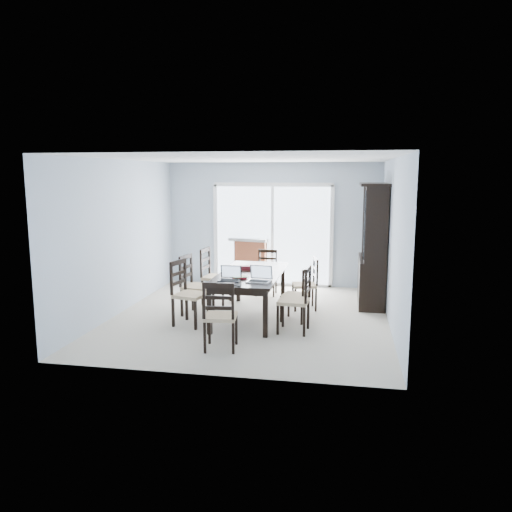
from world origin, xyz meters
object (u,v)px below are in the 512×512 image
(chair_left_far, at_px, (211,269))
(laptop_silver, at_px, (259,278))
(chair_end_near, at_px, (220,309))
(hot_tub, at_px, (240,255))
(chair_right_near, at_px, (300,292))
(chair_left_near, at_px, (185,286))
(chair_left_mid, at_px, (192,278))
(chair_right_far, at_px, (310,278))
(laptop_dark, at_px, (229,277))
(cell_phone, at_px, (237,286))
(dining_table, at_px, (250,277))
(game_box, at_px, (248,268))
(chair_end_far, at_px, (267,267))
(chair_right_mid, at_px, (301,288))
(china_hutch, at_px, (373,246))

(chair_left_far, distance_m, laptop_silver, 1.90)
(chair_end_near, xyz_separation_m, hot_tub, (-0.81, 5.01, -0.09))
(chair_left_far, relative_size, chair_right_near, 1.01)
(chair_left_near, xyz_separation_m, chair_left_mid, (-0.06, 0.58, -0.01))
(chair_right_far, height_order, laptop_dark, chair_right_far)
(chair_right_far, xyz_separation_m, cell_phone, (-0.92, -1.69, 0.20))
(chair_left_far, bearing_deg, laptop_silver, 43.78)
(laptop_dark, xyz_separation_m, cell_phone, (0.19, -0.32, -0.05))
(dining_table, bearing_deg, chair_left_mid, -179.73)
(game_box, distance_m, hot_tub, 3.19)
(chair_right_far, xyz_separation_m, chair_end_far, (-0.91, 0.98, -0.02))
(chair_left_mid, distance_m, chair_left_far, 0.82)
(chair_right_mid, relative_size, chair_right_far, 0.97)
(chair_left_mid, bearing_deg, game_box, 115.81)
(chair_right_far, relative_size, hot_tub, 0.48)
(china_hutch, bearing_deg, laptop_dark, -138.86)
(hot_tub, bearing_deg, chair_end_far, -61.32)
(chair_left_mid, bearing_deg, chair_right_near, 80.29)
(chair_right_near, height_order, chair_right_mid, chair_right_near)
(chair_left_far, distance_m, chair_right_far, 1.82)
(laptop_silver, relative_size, game_box, 1.38)
(chair_right_near, bearing_deg, chair_end_near, 139.99)
(chair_left_far, relative_size, laptop_silver, 3.16)
(chair_right_mid, xyz_separation_m, chair_end_near, (-0.93, -1.58, 0.05))
(laptop_silver, bearing_deg, chair_end_near, -103.34)
(dining_table, distance_m, laptop_dark, 0.72)
(chair_left_far, bearing_deg, chair_left_near, 4.24)
(dining_table, xyz_separation_m, chair_left_near, (-0.93, -0.58, -0.05))
(chair_left_mid, xyz_separation_m, chair_end_near, (0.91, -1.68, -0.03))
(chair_left_near, xyz_separation_m, chair_left_far, (0.05, 1.39, -0.00))
(chair_left_near, height_order, chair_right_far, chair_left_near)
(chair_end_near, bearing_deg, chair_end_far, 81.98)
(chair_end_far, relative_size, game_box, 3.75)
(chair_left_mid, relative_size, cell_phone, 11.40)
(dining_table, relative_size, cell_phone, 21.42)
(chair_left_mid, xyz_separation_m, chair_end_far, (1.01, 1.67, -0.08))
(chair_right_near, height_order, game_box, chair_right_near)
(laptop_dark, distance_m, laptop_silver, 0.45)
(chair_right_far, xyz_separation_m, hot_tub, (-1.83, 2.64, -0.06))
(chair_left_far, distance_m, chair_right_mid, 1.96)
(chair_left_mid, distance_m, chair_right_mid, 1.85)
(chair_left_mid, relative_size, chair_end_near, 1.05)
(game_box, height_order, hot_tub, hot_tub)
(chair_left_near, height_order, cell_phone, chair_left_near)
(chair_end_far, xyz_separation_m, game_box, (-0.11, -1.40, 0.25))
(chair_left_far, relative_size, chair_end_near, 1.05)
(china_hutch, bearing_deg, chair_left_near, -148.22)
(dining_table, relative_size, chair_left_near, 1.86)
(chair_end_far, bearing_deg, chair_left_far, 42.98)
(chair_end_near, bearing_deg, chair_right_mid, 53.27)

